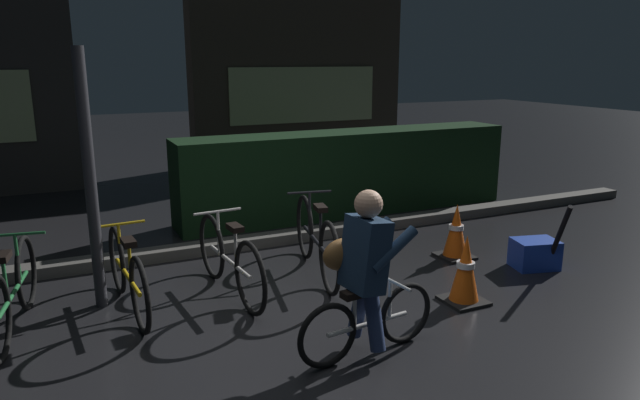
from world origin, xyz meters
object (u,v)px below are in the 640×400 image
parked_bike_right_mid (316,240)px  cyclist (364,274)px  street_post (90,182)px  parked_bike_center_left (128,274)px  traffic_cone_far (456,232)px  closed_umbrella (558,238)px  parked_bike_left_mid (13,292)px  traffic_cone_near (465,271)px  parked_bike_center_right (229,260)px  blue_crate (535,254)px

parked_bike_right_mid → cyclist: (-0.37, -1.62, 0.27)m
street_post → parked_bike_right_mid: street_post is taller
street_post → parked_bike_center_left: 0.84m
parked_bike_center_left → traffic_cone_far: 3.41m
traffic_cone_far → cyclist: cyclist is taller
cyclist → closed_umbrella: 2.61m
parked_bike_left_mid → parked_bike_right_mid: size_ratio=0.93×
traffic_cone_near → cyclist: bearing=-161.4°
parked_bike_left_mid → parked_bike_right_mid: (2.69, 0.13, 0.02)m
parked_bike_center_right → street_post: bearing=72.8°
cyclist → parked_bike_left_mid: bearing=140.6°
parked_bike_left_mid → parked_bike_center_right: parked_bike_center_right is taller
parked_bike_center_right → traffic_cone_near: size_ratio=2.59×
blue_crate → closed_umbrella: 0.35m
blue_crate → parked_bike_right_mid: bearing=159.7°
traffic_cone_near → closed_umbrella: size_ratio=0.73×
traffic_cone_near → cyclist: cyclist is taller
parked_bike_center_left → closed_umbrella: size_ratio=1.84×
parked_bike_center_right → traffic_cone_near: 2.12m
parked_bike_left_mid → parked_bike_center_right: bearing=-80.5°
parked_bike_center_left → closed_umbrella: bearing=-107.4°
street_post → parked_bike_center_right: size_ratio=1.38×
blue_crate → closed_umbrella: size_ratio=0.52×
cyclist → closed_umbrella: cyclist is taller
closed_umbrella → parked_bike_center_right: bearing=-82.4°
cyclist → parked_bike_right_mid: bearing=70.6°
traffic_cone_far → parked_bike_center_right: bearing=178.9°
traffic_cone_far → parked_bike_right_mid: bearing=173.3°
blue_crate → cyclist: (-2.50, -0.83, 0.48)m
traffic_cone_far → blue_crate: size_ratio=1.37×
parked_bike_left_mid → parked_bike_right_mid: parked_bike_right_mid is taller
blue_crate → parked_bike_center_right: bearing=168.0°
parked_bike_left_mid → blue_crate: 4.87m
closed_umbrella → traffic_cone_far: bearing=-122.1°
street_post → traffic_cone_near: (2.94, -1.30, -0.81)m
traffic_cone_far → closed_umbrella: bearing=-55.9°
traffic_cone_near → closed_umbrella: bearing=6.8°
parked_bike_right_mid → traffic_cone_near: bearing=-131.8°
parked_bike_left_mid → blue_crate: parked_bike_left_mid is taller
cyclist → closed_umbrella: (2.53, 0.58, -0.24)m
blue_crate → closed_umbrella: bearing=-83.4°
parked_bike_right_mid → blue_crate: 2.29m
street_post → parked_bike_left_mid: size_ratio=1.40×
traffic_cone_near → blue_crate: 1.30m
street_post → cyclist: 2.45m
traffic_cone_near → closed_umbrella: closed_umbrella is taller
parked_bike_right_mid → traffic_cone_far: size_ratio=2.83×
parked_bike_center_right → traffic_cone_near: parked_bike_center_right is taller
parked_bike_left_mid → street_post: bearing=-60.2°
parked_bike_center_left → cyclist: size_ratio=1.25×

